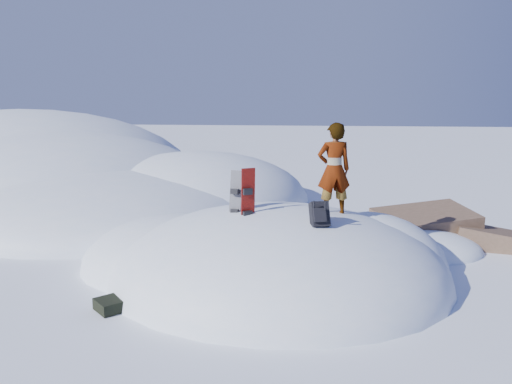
# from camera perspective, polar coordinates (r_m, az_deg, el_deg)

# --- Properties ---
(ground) EXTENTS (120.00, 120.00, 0.00)m
(ground) POSITION_cam_1_polar(r_m,az_deg,el_deg) (10.47, 2.44, -9.83)
(ground) COLOR white
(ground) RESTS_ON ground
(snow_mound) EXTENTS (8.00, 6.00, 3.00)m
(snow_mound) POSITION_cam_1_polar(r_m,az_deg,el_deg) (10.70, 1.61, -9.35)
(snow_mound) COLOR white
(snow_mound) RESTS_ON ground
(snow_ridge) EXTENTS (21.50, 18.50, 6.40)m
(snow_ridge) POSITION_cam_1_polar(r_m,az_deg,el_deg) (22.89, -22.33, 0.61)
(snow_ridge) COLOR white
(snow_ridge) RESTS_ON ground
(rock_outcrop) EXTENTS (4.68, 4.41, 1.68)m
(rock_outcrop) POSITION_cam_1_polar(r_m,az_deg,el_deg) (13.62, 19.39, -5.51)
(rock_outcrop) COLOR brown
(rock_outcrop) RESTS_ON ground
(snowboard_red) EXTENTS (0.28, 0.26, 1.48)m
(snowboard_red) POSITION_cam_1_polar(r_m,az_deg,el_deg) (9.63, -0.95, -1.51)
(snowboard_red) COLOR red
(snowboard_red) RESTS_ON snow_mound
(snowboard_dark) EXTENTS (0.30, 0.27, 1.34)m
(snowboard_dark) POSITION_cam_1_polar(r_m,az_deg,el_deg) (9.90, -2.40, -1.34)
(snowboard_dark) COLOR black
(snowboard_dark) RESTS_ON snow_mound
(backpack) EXTENTS (0.42, 0.50, 0.55)m
(backpack) POSITION_cam_1_polar(r_m,az_deg,el_deg) (9.14, 7.26, -2.57)
(backpack) COLOR black
(backpack) RESTS_ON snow_mound
(gear_pile) EXTENTS (0.99, 0.87, 0.26)m
(gear_pile) POSITION_cam_1_polar(r_m,az_deg,el_deg) (9.34, -15.09, -11.96)
(gear_pile) COLOR black
(gear_pile) RESTS_ON ground
(person) EXTENTS (0.77, 0.60, 1.86)m
(person) POSITION_cam_1_polar(r_m,az_deg,el_deg) (10.01, 8.89, 2.55)
(person) COLOR slate
(person) RESTS_ON snow_mound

